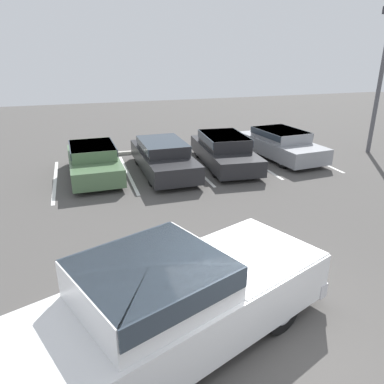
% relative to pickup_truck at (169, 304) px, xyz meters
% --- Properties ---
extents(ground_plane, '(60.00, 60.00, 0.00)m').
position_rel_pickup_truck_xyz_m(ground_plane, '(1.40, -0.30, -0.85)').
color(ground_plane, '#4C4947').
extents(stall_stripe_a, '(0.12, 4.91, 0.01)m').
position_rel_pickup_truck_xyz_m(stall_stripe_a, '(-2.03, 9.22, -0.85)').
color(stall_stripe_a, white).
rests_on(stall_stripe_a, ground_plane).
extents(stall_stripe_b, '(0.12, 4.91, 0.01)m').
position_rel_pickup_truck_xyz_m(stall_stripe_b, '(0.65, 9.22, -0.85)').
color(stall_stripe_b, white).
rests_on(stall_stripe_b, ground_plane).
extents(stall_stripe_c, '(0.12, 4.91, 0.01)m').
position_rel_pickup_truck_xyz_m(stall_stripe_c, '(3.33, 9.22, -0.85)').
color(stall_stripe_c, white).
rests_on(stall_stripe_c, ground_plane).
extents(stall_stripe_d, '(0.12, 4.91, 0.01)m').
position_rel_pickup_truck_xyz_m(stall_stripe_d, '(6.01, 9.22, -0.85)').
color(stall_stripe_d, white).
rests_on(stall_stripe_d, ground_plane).
extents(stall_stripe_e, '(0.12, 4.91, 0.01)m').
position_rel_pickup_truck_xyz_m(stall_stripe_e, '(8.69, 9.22, -0.85)').
color(stall_stripe_e, white).
rests_on(stall_stripe_e, ground_plane).
extents(pickup_truck, '(6.10, 3.97, 1.70)m').
position_rel_pickup_truck_xyz_m(pickup_truck, '(0.00, 0.00, 0.00)').
color(pickup_truck, white).
rests_on(pickup_truck, ground_plane).
extents(parked_sedan_a, '(1.85, 4.26, 1.20)m').
position_rel_pickup_truck_xyz_m(parked_sedan_a, '(-0.60, 9.28, -0.21)').
color(parked_sedan_a, '#4C6B47').
rests_on(parked_sedan_a, ground_plane).
extents(parked_sedan_b, '(1.79, 4.74, 1.23)m').
position_rel_pickup_truck_xyz_m(parked_sedan_b, '(2.01, 9.00, -0.20)').
color(parked_sedan_b, '#232326').
rests_on(parked_sedan_b, ground_plane).
extents(parked_sedan_c, '(2.12, 4.87, 1.26)m').
position_rel_pickup_truck_xyz_m(parked_sedan_c, '(4.61, 9.17, -0.18)').
color(parked_sedan_c, '#232326').
rests_on(parked_sedan_c, ground_plane).
extents(parked_sedan_d, '(2.22, 4.60, 1.23)m').
position_rel_pickup_truck_xyz_m(parked_sedan_d, '(7.40, 9.48, -0.20)').
color(parked_sedan_d, gray).
rests_on(parked_sedan_d, ground_plane).
extents(light_post, '(0.70, 0.36, 6.14)m').
position_rel_pickup_truck_xyz_m(light_post, '(11.81, 9.08, 2.90)').
color(light_post, '#515156').
rests_on(light_post, ground_plane).
extents(wheel_stop_curb, '(1.85, 0.20, 0.14)m').
position_rel_pickup_truck_xyz_m(wheel_stop_curb, '(0.61, 12.02, -0.78)').
color(wheel_stop_curb, '#B7B2A8').
rests_on(wheel_stop_curb, ground_plane).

